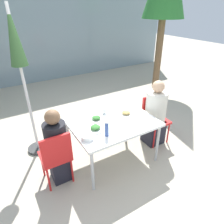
{
  "coord_description": "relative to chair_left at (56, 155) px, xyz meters",
  "views": [
    {
      "loc": [
        -1.39,
        -2.29,
        2.34
      ],
      "look_at": [
        0.0,
        0.0,
        0.88
      ],
      "focal_mm": 32.0,
      "sensor_mm": 36.0,
      "label": 1
    }
  ],
  "objects": [
    {
      "name": "plate_0",
      "position": [
        0.6,
        -0.03,
        0.24
      ],
      "size": [
        0.26,
        0.26,
        0.07
      ],
      "color": "white",
      "rests_on": "dining_table"
    },
    {
      "name": "person_right",
      "position": [
        1.84,
        0.05,
        0.06
      ],
      "size": [
        0.37,
        0.37,
        1.23
      ],
      "rotation": [
        0.0,
        0.0,
        3.12
      ],
      "color": "black",
      "rests_on": "ground"
    },
    {
      "name": "closed_umbrella",
      "position": [
        -0.09,
        0.94,
        1.17
      ],
      "size": [
        0.36,
        0.36,
        2.37
      ],
      "color": "#333333",
      "rests_on": "ground"
    },
    {
      "name": "dining_table",
      "position": [
        0.95,
        0.07,
        0.16
      ],
      "size": [
        1.29,
        1.03,
        0.73
      ],
      "color": "white",
      "rests_on": "ground"
    },
    {
      "name": "chair_left",
      "position": [
        0.0,
        0.0,
        0.0
      ],
      "size": [
        0.4,
        0.4,
        0.88
      ],
      "rotation": [
        0.0,
        0.0,
        -0.01
      ],
      "color": "red",
      "rests_on": "ground"
    },
    {
      "name": "ground_plane",
      "position": [
        0.95,
        0.07,
        -0.52
      ],
      "size": [
        24.0,
        24.0,
        0.0
      ],
      "primitive_type": "plane",
      "color": "#B2A893"
    },
    {
      "name": "drinking_cup",
      "position": [
        0.96,
        0.33,
        0.26
      ],
      "size": [
        0.07,
        0.07,
        0.08
      ],
      "color": "white",
      "rests_on": "dining_table"
    },
    {
      "name": "plate_2",
      "position": [
        0.74,
        0.21,
        0.24
      ],
      "size": [
        0.24,
        0.24,
        0.07
      ],
      "color": "white",
      "rests_on": "dining_table"
    },
    {
      "name": "chair_right",
      "position": [
        1.89,
        0.13,
        0.0
      ],
      "size": [
        0.41,
        0.41,
        0.88
      ],
      "rotation": [
        0.0,
        0.0,
        3.12
      ],
      "color": "red",
      "rests_on": "ground"
    },
    {
      "name": "building_facade",
      "position": [
        0.95,
        4.71,
        0.98
      ],
      "size": [
        10.0,
        0.2,
        3.0
      ],
      "color": "gray",
      "rests_on": "ground"
    },
    {
      "name": "plate_1",
      "position": [
        1.24,
        0.11,
        0.24
      ],
      "size": [
        0.24,
        0.24,
        0.07
      ],
      "color": "white",
      "rests_on": "dining_table"
    },
    {
      "name": "salad_bowl",
      "position": [
        0.41,
        -0.17,
        0.25
      ],
      "size": [
        0.18,
        0.18,
        0.06
      ],
      "color": "white",
      "rests_on": "dining_table"
    },
    {
      "name": "bottle",
      "position": [
        0.67,
        -0.24,
        0.32
      ],
      "size": [
        0.06,
        0.06,
        0.22
      ],
      "color": "#334C8E",
      "rests_on": "dining_table"
    },
    {
      "name": "person_left",
      "position": [
        0.05,
        0.08,
        0.04
      ],
      "size": [
        0.31,
        0.31,
        1.16
      ],
      "rotation": [
        0.0,
        0.0,
        -0.01
      ],
      "color": "black",
      "rests_on": "ground"
    }
  ]
}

